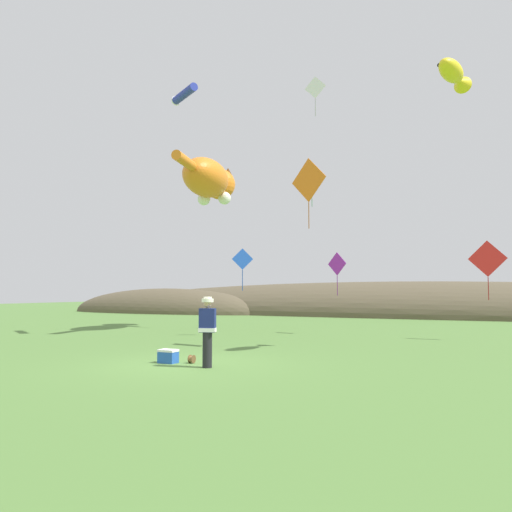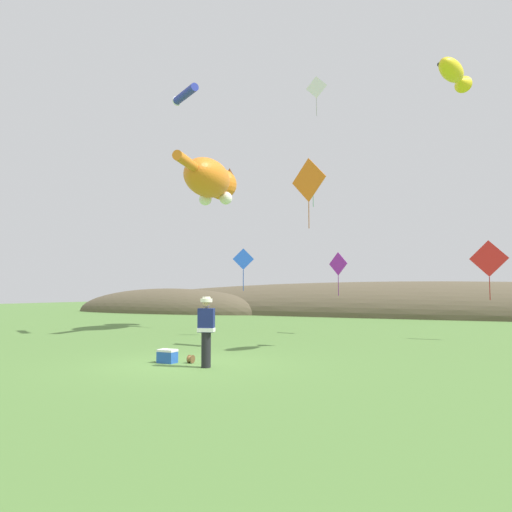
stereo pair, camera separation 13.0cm
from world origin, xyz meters
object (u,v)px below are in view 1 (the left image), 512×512
Objects in this scene: kite_diamond_violet at (337,264)px; kite_giant_cat at (209,180)px; kite_spool at (192,359)px; kite_diamond_blue at (242,260)px; kite_tube_streamer at (184,94)px; kite_diamond_green at (312,180)px; kite_diamond_red at (487,259)px; kite_fish_windsock at (453,73)px; festival_attendant at (207,329)px; picnic_cooler at (168,356)px; kite_diamond_orange at (309,180)px; kite_diamond_white at (315,88)px.

kite_giant_cat is at bearing -179.35° from kite_diamond_violet.
kite_diamond_blue is (-2.43, 7.61, 3.15)m from kite_spool.
kite_tube_streamer is 10.11m from kite_diamond_violet.
kite_giant_cat is 5.25m from kite_diamond_green.
kite_diamond_blue is (-9.49, -2.49, 0.09)m from kite_diamond_red.
kite_fish_windsock reaches higher than kite_diamond_violet.
kite_diamond_green is 4.67m from kite_diamond_violet.
kite_tube_streamer reaches higher than festival_attendant.
kite_diamond_blue is at bearing 103.17° from picnic_cooler.
kite_diamond_blue is at bearing 26.56° from kite_tube_streamer.
kite_diamond_red is 8.15m from kite_diamond_orange.
kite_diamond_violet is at bearing -36.93° from kite_diamond_green.
kite_diamond_violet is (-6.14, 0.26, -0.05)m from kite_diamond_red.
picnic_cooler is at bearing -58.33° from kite_tube_streamer.
kite_diamond_green reaches higher than kite_diamond_red.
kite_giant_cat is at bearing 104.89° from kite_tube_streamer.
festival_attendant is at bearing -31.79° from kite_spool.
kite_diamond_red reaches higher than kite_spool.
kite_diamond_orange is (0.95, 4.94, 4.71)m from festival_attendant.
kite_diamond_orange is at bearing 63.82° from picnic_cooler.
kite_diamond_red is at bearing 14.67° from kite_diamond_blue.
festival_attendant is 1.24m from kite_spool.
kite_spool is at bearing -72.29° from kite_diamond_blue.
festival_attendant is 16.26m from kite_diamond_white.
festival_attendant is 9.00m from kite_diamond_blue.
kite_giant_cat is 6.98m from kite_diamond_white.
kite_giant_cat is 13.55m from kite_diamond_red.
kite_diamond_green is (-7.00, 6.54, -1.38)m from kite_fish_windsock.
kite_diamond_orange is at bearing -37.93° from kite_giant_cat.
kite_tube_streamer is at bearing -130.76° from kite_diamond_white.
kite_diamond_violet is 6.47m from kite_diamond_orange.
kite_diamond_green is at bearing 65.71° from kite_diamond_blue.
kite_diamond_white reaches higher than kite_fish_windsock.
kite_diamond_blue is at bearing -117.61° from kite_diamond_white.
festival_attendant is at bearing -58.81° from kite_giant_cat.
kite_giant_cat reaches higher than festival_attendant.
kite_fish_windsock is 11.31m from kite_tube_streamer.
kite_diamond_white is at bearing 89.11° from picnic_cooler.
kite_fish_windsock is 5.57m from kite_diamond_orange.
kite_tube_streamer reaches higher than kite_diamond_orange.
kite_diamond_violet is at bearing 177.53° from kite_diamond_red.
festival_attendant is at bearing -68.41° from kite_diamond_blue.
kite_spool is 7.33m from kite_diamond_orange.
kite_diamond_red is 9.81m from kite_diamond_blue.
festival_attendant is 11.05m from kite_diamond_violet.
kite_diamond_white is at bearing 106.94° from kite_diamond_orange.
picnic_cooler is (-0.59, -0.24, 0.07)m from kite_spool.
kite_diamond_red is at bearing -2.47° from kite_diamond_violet.
kite_fish_windsock reaches higher than kite_diamond_red.
kite_fish_windsock is at bearing -98.04° from kite_diamond_red.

